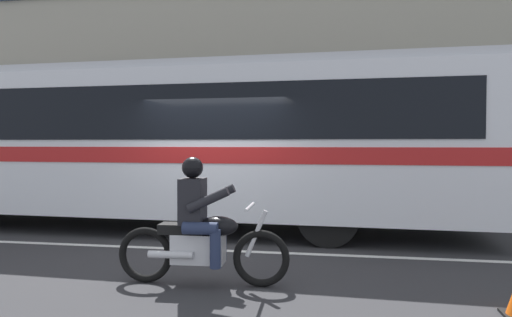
{
  "coord_description": "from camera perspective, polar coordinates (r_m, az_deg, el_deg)",
  "views": [
    {
      "loc": [
        2.14,
        -8.01,
        1.73
      ],
      "look_at": [
        0.83,
        -0.58,
        1.49
      ],
      "focal_mm": 33.41,
      "sensor_mm": 36.0,
      "label": 1
    }
  ],
  "objects": [
    {
      "name": "ground_plane",
      "position": [
        8.47,
        -4.95,
        -9.98
      ],
      "size": [
        60.0,
        60.0,
        0.0
      ],
      "primitive_type": "plane",
      "color": "#2B2B2D"
    },
    {
      "name": "sidewalk_curb",
      "position": [
        13.39,
        0.71,
        -5.3
      ],
      "size": [
        28.0,
        3.8,
        0.15
      ],
      "primitive_type": "cube",
      "color": "#B7B2A8",
      "rests_on": "ground_plane"
    },
    {
      "name": "lane_center_stripe",
      "position": [
        7.91,
        -6.1,
        -10.81
      ],
      "size": [
        26.6,
        0.14,
        0.01
      ],
      "primitive_type": "cube",
      "color": "silver",
      "rests_on": "ground_plane"
    },
    {
      "name": "office_building_facade",
      "position": [
        15.95,
        2.09,
        14.75
      ],
      "size": [
        28.0,
        0.89,
        10.59
      ],
      "color": "gray",
      "rests_on": "ground_plane"
    },
    {
      "name": "transit_bus",
      "position": [
        9.95,
        -12.33,
        2.66
      ],
      "size": [
        13.14,
        3.07,
        3.22
      ],
      "color": "silver",
      "rests_on": "ground_plane"
    },
    {
      "name": "motorcycle_with_rider",
      "position": [
        5.92,
        -6.59,
        -8.66
      ],
      "size": [
        2.14,
        0.64,
        1.56
      ],
      "color": "black",
      "rests_on": "ground_plane"
    },
    {
      "name": "fire_hydrant",
      "position": [
        11.81,
        7.27,
        -4.09
      ],
      "size": [
        0.22,
        0.3,
        0.75
      ],
      "color": "gold",
      "rests_on": "sidewalk_curb"
    }
  ]
}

